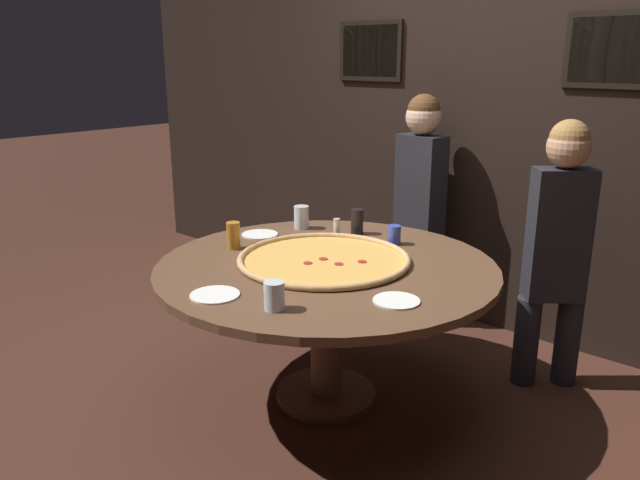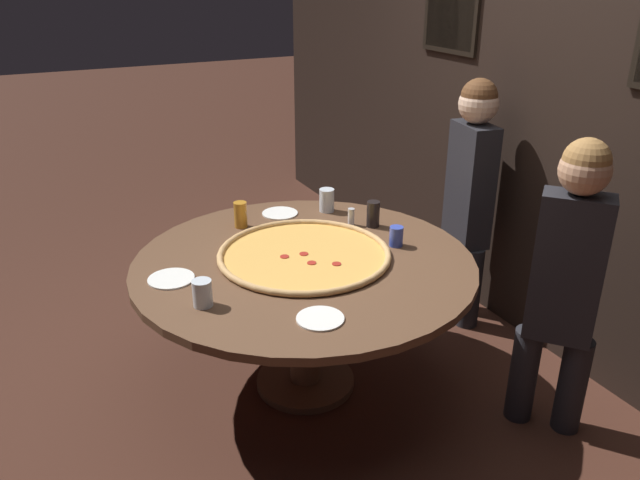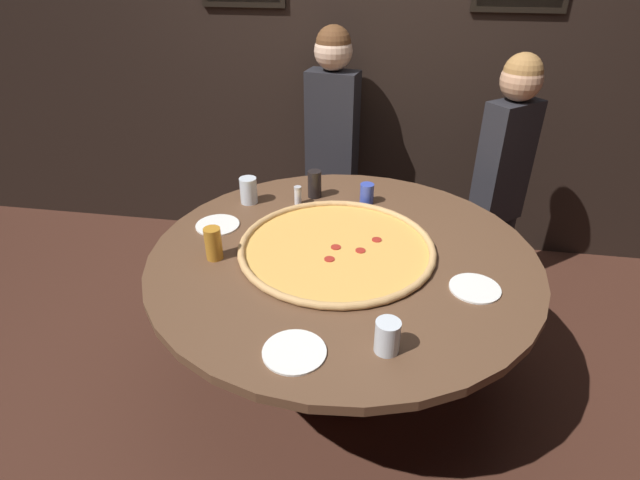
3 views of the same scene
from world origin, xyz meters
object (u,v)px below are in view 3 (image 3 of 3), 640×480
Objects in this scene: white_plate_left_side at (475,288)px; diner_centre_back at (332,135)px; condiment_shaker at (298,195)px; diner_side_left at (503,168)px; dining_table at (342,275)px; giant_pizza at (337,247)px; drink_cup_far_right at (315,184)px; drink_cup_front_edge at (387,336)px; drink_cup_far_left at (249,190)px; white_plate_beside_cup at (294,352)px; drink_cup_near_right at (367,194)px; drink_cup_beside_pizza at (213,243)px; white_plate_near_front at (218,225)px.

diner_centre_back is at bearing 118.92° from white_plate_left_side.
diner_side_left is at bearing 24.30° from condiment_shaker.
giant_pizza is at bearing 152.88° from dining_table.
drink_cup_far_right is (-0.22, 0.52, 0.19)m from dining_table.
drink_cup_front_edge is 1.23m from drink_cup_far_left.
drink_cup_front_edge is at bearing 11.74° from white_plate_beside_cup.
drink_cup_near_right is 0.35m from condiment_shaker.
white_plate_left_side is 0.13× the size of diner_centre_back.
drink_cup_front_edge is 0.82× the size of drink_cup_far_right.
drink_cup_beside_pizza is at bearing -2.89° from diner_side_left.
giant_pizza is at bearing -100.87° from drink_cup_near_right.
drink_cup_near_right reaches higher than white_plate_left_side.
white_plate_beside_cup is at bearing 104.57° from diner_centre_back.
white_plate_near_front is at bearing 164.57° from white_plate_left_side.
drink_cup_front_edge is at bearing -52.41° from drink_cup_far_left.
giant_pizza is 8.87× the size of condiment_shaker.
drink_cup_front_edge is at bearing -69.54° from dining_table.
drink_cup_beside_pizza reaches higher than drink_cup_near_right.
giant_pizza is 0.54m from drink_cup_far_right.
drink_cup_far_left is 1.13m from white_plate_beside_cup.
drink_cup_far_right is at bearing -20.00° from diner_side_left.
drink_cup_far_right reaches higher than dining_table.
white_plate_near_front is (-0.62, 0.14, 0.12)m from dining_table.
drink_cup_near_right is (-0.15, 1.07, -0.01)m from drink_cup_front_edge.
dining_table is 8.14× the size of white_plate_near_front.
diner_centre_back reaches higher than diner_side_left.
drink_cup_near_right reaches higher than condiment_shaker.
giant_pizza is at bearing 85.40° from white_plate_beside_cup.
diner_centre_back is 1.05× the size of diner_side_left.
drink_cup_far_left is 0.60m from drink_cup_near_right.
white_plate_beside_cup is at bearing -48.24° from drink_cup_beside_pizza.
dining_table is at bearing 13.78° from drink_cup_beside_pizza.
white_plate_beside_cup is 0.14× the size of diner_centre_back.
white_plate_near_front is (-0.08, 0.27, -0.07)m from drink_cup_beside_pizza.
drink_cup_front_edge is at bearing -67.44° from giant_pizza.
drink_cup_front_edge reaches higher than dining_table.
diner_side_left reaches higher than drink_cup_beside_pizza.
drink_cup_front_edge is at bearing -63.41° from condiment_shaker.
diner_side_left is at bearing 21.03° from drink_cup_far_right.
giant_pizza is 0.60m from white_plate_left_side.
diner_side_left is at bearing 68.75° from drink_cup_front_edge.
dining_table is 14.23× the size of drink_cup_front_edge.
dining_table is 0.53m from drink_cup_near_right.
drink_cup_front_edge reaches higher than white_plate_beside_cup.
drink_cup_beside_pizza reaches higher than drink_cup_front_edge.
white_plate_beside_cup is at bearing -94.60° from giant_pizza.
drink_cup_near_right reaches higher than giant_pizza.
drink_cup_front_edge is (0.24, -0.59, 0.05)m from giant_pizza.
drink_cup_front_edge is 0.82× the size of drink_cup_beside_pizza.
white_plate_beside_cup is at bearing 19.47° from diner_side_left.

